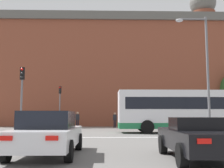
{
  "coord_description": "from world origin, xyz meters",
  "views": [
    {
      "loc": [
        -0.47,
        -2.24,
        1.32
      ],
      "look_at": [
        0.04,
        18.68,
        3.69
      ],
      "focal_mm": 45.0,
      "sensor_mm": 36.0,
      "label": 1
    }
  ],
  "objects": [
    {
      "name": "traffic_light_far_right",
      "position": [
        5.94,
        28.79,
        2.64
      ],
      "size": [
        0.26,
        0.31,
        3.9
      ],
      "color": "slate",
      "rests_on": "ground_plane"
    },
    {
      "name": "street_lamp_junction",
      "position": [
        5.95,
        15.85,
        4.79
      ],
      "size": [
        2.12,
        0.36,
        7.93
      ],
      "color": "slate",
      "rests_on": "ground_plane"
    },
    {
      "name": "car_saloon_left",
      "position": [
        -2.39,
        7.38,
        0.75
      ],
      "size": [
        2.02,
        4.77,
        1.47
      ],
      "rotation": [
        0.0,
        0.0,
        -0.0
      ],
      "color": "silver",
      "rests_on": "ground_plane"
    },
    {
      "name": "brick_civic_building",
      "position": [
        0.41,
        39.99,
        7.47
      ],
      "size": [
        39.54,
        15.73,
        21.05
      ],
      "color": "brown",
      "rests_on": "ground_plane"
    },
    {
      "name": "pedestrian_walking_east",
      "position": [
        0.63,
        29.48,
        0.98
      ],
      "size": [
        0.43,
        0.29,
        1.68
      ],
      "rotation": [
        0.0,
        0.0,
        2.95
      ],
      "color": "black",
      "rests_on": "ground_plane"
    },
    {
      "name": "bus_crossing_lead",
      "position": [
        6.02,
        19.77,
        1.75
      ],
      "size": [
        10.88,
        2.69,
        3.26
      ],
      "rotation": [
        0.0,
        0.0,
        1.57
      ],
      "color": "silver",
      "rests_on": "ground_plane"
    },
    {
      "name": "car_roadster_right",
      "position": [
        2.39,
        6.35,
        0.65
      ],
      "size": [
        2.04,
        4.45,
        1.27
      ],
      "rotation": [
        0.0,
        0.0,
        -0.03
      ],
      "color": "black",
      "rests_on": "ground_plane"
    },
    {
      "name": "pedestrian_walking_west",
      "position": [
        -7.17,
        30.0,
        0.98
      ],
      "size": [
        0.45,
        0.36,
        1.67
      ],
      "rotation": [
        0.0,
        0.0,
        3.56
      ],
      "color": "#333851",
      "rests_on": "ground_plane"
    },
    {
      "name": "far_pavement",
      "position": [
        0.0,
        29.28,
        0.01
      ],
      "size": [
        69.83,
        2.5,
        0.01
      ],
      "primitive_type": "cube",
      "color": "gray",
      "rests_on": "ground_plane"
    },
    {
      "name": "traffic_light_far_left",
      "position": [
        -5.39,
        28.36,
        3.02
      ],
      "size": [
        0.26,
        0.31,
        4.52
      ],
      "color": "slate",
      "rests_on": "ground_plane"
    },
    {
      "name": "stop_line_strip",
      "position": [
        0.0,
        15.16,
        0.0
      ],
      "size": [
        8.85,
        0.3,
        0.01
      ],
      "primitive_type": "cube",
      "color": "silver",
      "rests_on": "ground_plane"
    },
    {
      "name": "traffic_light_near_left",
      "position": [
        -5.77,
        15.61,
        2.95
      ],
      "size": [
        0.26,
        0.31,
        4.41
      ],
      "color": "slate",
      "rests_on": "ground_plane"
    },
    {
      "name": "pedestrian_waiting",
      "position": [
        -3.52,
        29.12,
        1.03
      ],
      "size": [
        0.41,
        0.25,
        1.74
      ],
      "rotation": [
        0.0,
        0.0,
        6.21
      ],
      "color": "black",
      "rests_on": "ground_plane"
    }
  ]
}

